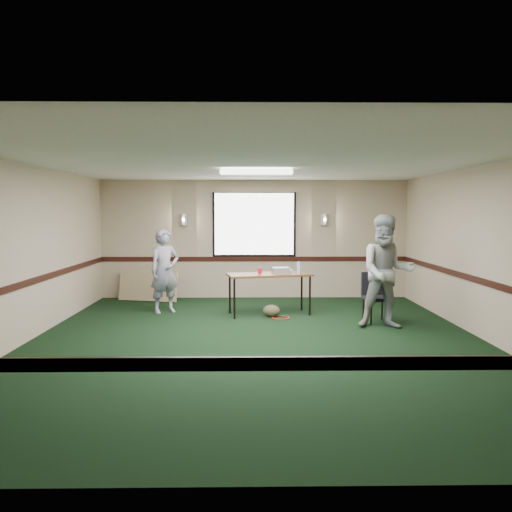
{
  "coord_description": "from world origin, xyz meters",
  "views": [
    {
      "loc": [
        -0.13,
        -7.42,
        1.96
      ],
      "look_at": [
        0.0,
        1.3,
        1.2
      ],
      "focal_mm": 35.0,
      "sensor_mm": 36.0,
      "label": 1
    }
  ],
  "objects_px": {
    "folding_table": "(269,276)",
    "projector": "(281,270)",
    "conference_chair": "(375,293)",
    "person_left": "(165,271)",
    "person_right": "(387,272)"
  },
  "relations": [
    {
      "from": "person_left",
      "to": "person_right",
      "type": "height_order",
      "value": "person_right"
    },
    {
      "from": "folding_table",
      "to": "person_left",
      "type": "xyz_separation_m",
      "value": [
        -2.04,
        0.22,
        0.08
      ]
    },
    {
      "from": "folding_table",
      "to": "projector",
      "type": "relative_size",
      "value": 5.3
    },
    {
      "from": "person_right",
      "to": "person_left",
      "type": "bearing_deg",
      "value": 166.81
    },
    {
      "from": "folding_table",
      "to": "person_right",
      "type": "bearing_deg",
      "value": -42.45
    },
    {
      "from": "conference_chair",
      "to": "person_left",
      "type": "xyz_separation_m",
      "value": [
        -3.92,
        0.85,
        0.3
      ]
    },
    {
      "from": "projector",
      "to": "conference_chair",
      "type": "xyz_separation_m",
      "value": [
        1.66,
        -0.73,
        -0.33
      ]
    },
    {
      "from": "conference_chair",
      "to": "folding_table",
      "type": "bearing_deg",
      "value": 152.35
    },
    {
      "from": "person_left",
      "to": "person_right",
      "type": "bearing_deg",
      "value": -52.53
    },
    {
      "from": "projector",
      "to": "conference_chair",
      "type": "distance_m",
      "value": 1.84
    },
    {
      "from": "projector",
      "to": "person_right",
      "type": "xyz_separation_m",
      "value": [
        1.71,
        -1.25,
        0.12
      ]
    },
    {
      "from": "folding_table",
      "to": "projector",
      "type": "height_order",
      "value": "projector"
    },
    {
      "from": "folding_table",
      "to": "person_left",
      "type": "distance_m",
      "value": 2.06
    },
    {
      "from": "folding_table",
      "to": "conference_chair",
      "type": "xyz_separation_m",
      "value": [
        1.88,
        -0.63,
        -0.22
      ]
    },
    {
      "from": "conference_chair",
      "to": "person_right",
      "type": "xyz_separation_m",
      "value": [
        0.05,
        -0.52,
        0.44
      ]
    }
  ]
}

